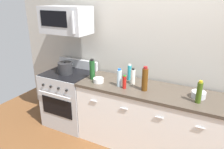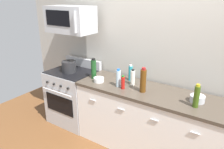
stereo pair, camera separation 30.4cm
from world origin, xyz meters
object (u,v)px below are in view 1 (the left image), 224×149
at_px(range_oven, 70,98).
at_px(microwave, 66,20).
at_px(bottle_water_clear, 119,78).
at_px(stockpot, 65,68).
at_px(bottle_wine_amber, 145,79).
at_px(bottle_dish_soap, 129,72).
at_px(bottle_olive_oil, 199,92).
at_px(bottle_hot_sauce_red, 124,82).
at_px(bottle_vinegar_white, 133,77).
at_px(bowl_white_ceramic, 98,80).
at_px(bottle_wine_green, 92,70).
at_px(bowl_steel_prep, 199,94).

height_order(range_oven, microwave, microwave).
relative_size(bottle_water_clear, stockpot, 1.11).
bearing_deg(bottle_wine_amber, bottle_dish_soap, 141.39).
height_order(microwave, bottle_olive_oil, microwave).
bearing_deg(bottle_hot_sauce_red, bottle_vinegar_white, 76.66).
xyz_separation_m(microwave, bottle_dish_soap, (1.00, 0.14, -0.72)).
distance_m(bottle_hot_sauce_red, bottle_water_clear, 0.10).
xyz_separation_m(range_oven, bottle_water_clear, (0.97, -0.11, 0.57)).
distance_m(bottle_dish_soap, bowl_white_ceramic, 0.47).
bearing_deg(stockpot, bowl_white_ceramic, -5.78).
distance_m(microwave, bottle_water_clear, 1.21).
bearing_deg(range_oven, bottle_wine_green, -5.18).
relative_size(bottle_wine_green, stockpot, 1.36).
bearing_deg(bottle_dish_soap, bottle_wine_amber, -38.61).
bearing_deg(bottle_wine_green, bottle_water_clear, -7.39).
xyz_separation_m(bottle_hot_sauce_red, bowl_steel_prep, (0.92, 0.16, -0.05)).
bearing_deg(bottle_wine_green, bottle_dish_soap, 24.67).
distance_m(bottle_dish_soap, bottle_water_clear, 0.29).
bearing_deg(range_oven, microwave, 89.71).
bearing_deg(microwave, bottle_dish_soap, 7.92).
xyz_separation_m(bottle_vinegar_white, bottle_olive_oil, (0.89, -0.17, 0.02)).
xyz_separation_m(bowl_white_ceramic, stockpot, (-0.65, 0.07, 0.06)).
xyz_separation_m(range_oven, stockpot, (0.00, -0.05, 0.55)).
bearing_deg(bottle_wine_green, bottle_vinegar_white, 9.14).
bearing_deg(bottle_water_clear, bottle_olive_oil, -0.51).
height_order(bottle_wine_amber, stockpot, bottle_wine_amber).
bearing_deg(bowl_white_ceramic, bottle_olive_oil, 0.13).
height_order(bottle_wine_amber, bowl_white_ceramic, bottle_wine_amber).
distance_m(bottle_dish_soap, bottle_wine_amber, 0.42).
xyz_separation_m(bottle_hot_sauce_red, bottle_dish_soap, (-0.06, 0.32, 0.03)).
distance_m(bottle_hot_sauce_red, bottle_wine_amber, 0.28).
bearing_deg(bottle_olive_oil, bottle_hot_sauce_red, -178.78).
bearing_deg(bottle_water_clear, microwave, 171.15).
bearing_deg(bottle_water_clear, bottle_wine_amber, 4.86).
height_order(microwave, stockpot, microwave).
xyz_separation_m(microwave, bottle_vinegar_white, (1.11, 0.01, -0.72)).
bearing_deg(bottle_wine_green, bottle_olive_oil, -2.69).
relative_size(bottle_wine_green, bottle_water_clear, 1.22).
height_order(bottle_wine_green, bottle_vinegar_white, bottle_wine_green).
xyz_separation_m(bottle_wine_amber, bowl_white_ceramic, (-0.68, -0.04, -0.12)).
height_order(bottle_wine_green, bottle_olive_oil, bottle_wine_green).
height_order(bottle_olive_oil, bowl_white_ceramic, bottle_olive_oil).
xyz_separation_m(bottle_wine_green, bowl_white_ceramic, (0.15, -0.07, -0.11)).
height_order(bottle_hot_sauce_red, bottle_wine_green, bottle_wine_green).
bearing_deg(bottle_vinegar_white, bottle_olive_oil, -10.69).
bearing_deg(bottle_olive_oil, bottle_wine_green, 177.31).
bearing_deg(microwave, bowl_white_ceramic, -14.17).
bearing_deg(bowl_white_ceramic, bottle_vinegar_white, 20.43).
xyz_separation_m(bottle_water_clear, stockpot, (-0.97, 0.05, -0.03)).
distance_m(microwave, bottle_wine_green, 0.85).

